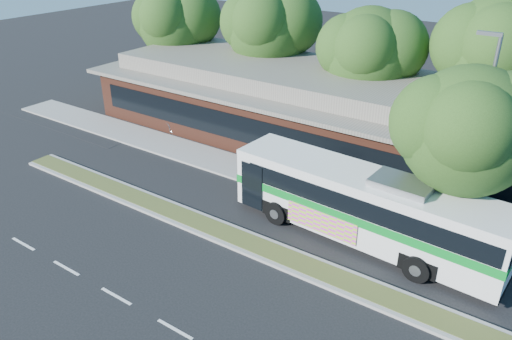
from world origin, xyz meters
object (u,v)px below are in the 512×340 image
Objects in this scene: lamp_post at (478,139)px; transit_bus at (366,202)px; sidewalk_tree at (479,130)px; sedan at (163,113)px.

lamp_post is 0.74× the size of transit_bus.
lamp_post is at bearing 94.25° from sidewalk_tree.
lamp_post is 1.83× the size of sedan.
transit_bus is (-3.51, -2.21, -3.00)m from lamp_post.
sidewalk_tree is (20.91, -3.79, 4.78)m from sedan.
transit_bus is 5.32m from sidewalk_tree.
lamp_post is at bearing 35.59° from transit_bus.
transit_bus is at bearing -97.64° from sedan.
sidewalk_tree is at bearing -85.75° from lamp_post.
sedan is at bearing 171.10° from lamp_post.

